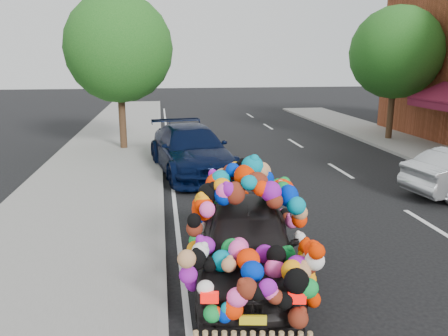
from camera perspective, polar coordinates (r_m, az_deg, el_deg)
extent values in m
plane|color=black|center=(9.41, 6.45, -8.60)|extent=(100.00, 100.00, 0.00)
cube|color=gray|center=(9.33, -20.40, -9.25)|extent=(4.00, 60.00, 0.12)
cube|color=gray|center=(9.11, -8.18, -9.01)|extent=(0.15, 60.00, 0.13)
cube|color=#5B1125|center=(17.74, 27.20, 7.10)|extent=(0.06, 5.20, 0.35)
cylinder|color=#332114|center=(18.10, -13.14, 6.50)|extent=(0.28, 0.28, 2.73)
sphere|color=#154C14|center=(17.97, -13.62, 14.96)|extent=(4.20, 4.20, 4.20)
cylinder|color=#332114|center=(21.20, 20.93, 6.87)|extent=(0.28, 0.28, 2.64)
sphere|color=#154C14|center=(21.08, 21.55, 13.84)|extent=(4.00, 4.00, 4.00)
imported|color=black|center=(7.36, 3.03, -9.54)|extent=(2.16, 4.09, 1.33)
cube|color=red|center=(5.55, -1.89, -16.54)|extent=(0.23, 0.09, 0.14)
cube|color=red|center=(5.61, 9.52, -16.41)|extent=(0.23, 0.09, 0.14)
cube|color=yellow|center=(5.71, 3.80, -19.20)|extent=(0.34, 0.09, 0.12)
imported|color=black|center=(14.21, -4.34, 2.38)|extent=(2.93, 5.49, 1.51)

